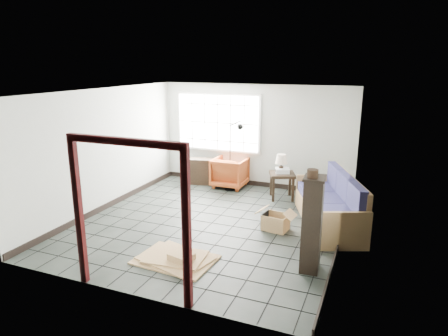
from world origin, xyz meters
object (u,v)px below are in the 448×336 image
at_px(futon_sofa, 332,207).
at_px(armchair, 230,171).
at_px(tall_shelf, 312,224).
at_px(side_table, 282,178).

distance_m(futon_sofa, armchair, 3.18).
bearing_deg(futon_sofa, armchair, 128.39).
bearing_deg(futon_sofa, tall_shelf, -113.73).
height_order(armchair, tall_shelf, tall_shelf).
bearing_deg(futon_sofa, side_table, 116.03).
bearing_deg(armchair, side_table, 164.87).
bearing_deg(side_table, armchair, 164.49).
bearing_deg(tall_shelf, armchair, 123.71).
height_order(armchair, side_table, armchair).
xyz_separation_m(side_table, tall_shelf, (1.23, -3.12, 0.25)).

